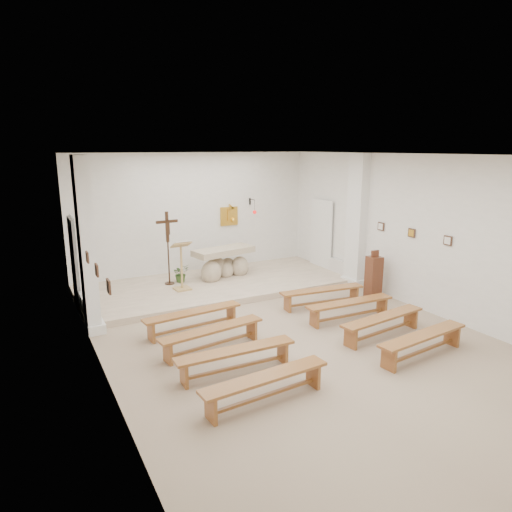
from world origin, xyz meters
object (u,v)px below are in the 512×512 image
bench_right_second (350,306)px  altar (223,265)px  crucifix_stand (168,243)px  donation_pedestal (374,277)px  bench_left_fourth (266,382)px  bench_right_front (322,293)px  bench_right_third (383,321)px  bench_left_second (212,334)px  bench_right_fourth (423,340)px  lectern (182,265)px  bench_left_third (236,355)px  bench_left_front (193,316)px

bench_right_second → altar: bearing=109.8°
crucifix_stand → donation_pedestal: size_ratio=1.59×
bench_right_second → bench_left_fourth: 3.76m
bench_right_front → bench_right_third: size_ratio=1.00×
crucifix_stand → donation_pedestal: bearing=-39.3°
bench_right_front → bench_left_fourth: same height
donation_pedestal → bench_left_second: bearing=-164.3°
bench_right_fourth → lectern: bearing=110.1°
crucifix_stand → bench_left_fourth: (-0.44, -5.94, -0.93)m
bench_left_third → lectern: bearing=83.7°
bench_right_second → bench_right_third: bearing=-87.4°
bench_left_second → bench_right_second: (3.18, -0.00, 0.00)m
donation_pedestal → bench_right_third: size_ratio=0.58×
altar → bench_left_front: bearing=-135.1°
lectern → bench_right_second: lectern is taller
bench_right_second → bench_right_front: bearing=92.6°
bench_right_third → bench_right_fourth: (0.00, -1.00, 0.00)m
bench_right_second → bench_right_fourth: 2.00m
lectern → bench_left_fourth: 5.36m
lectern → bench_left_third: size_ratio=0.62×
lectern → bench_left_third: (-0.58, -4.31, -0.46)m
lectern → bench_right_third: (2.60, -4.31, -0.46)m
bench_left_front → altar: bearing=50.7°
bench_right_front → bench_right_second: 1.00m
bench_left_second → bench_left_third: size_ratio=1.01×
lectern → bench_right_fourth: (2.60, -5.31, -0.46)m
crucifix_stand → bench_left_second: bearing=-100.6°
bench_left_third → bench_right_third: bearing=1.4°
bench_left_front → bench_left_fourth: bearing=-95.3°
bench_right_front → bench_right_fourth: bearing=-83.5°
bench_left_second → bench_right_fourth: 3.76m
bench_left_fourth → crucifix_stand: bearing=81.7°
lectern → bench_left_fourth: (-0.58, -5.31, -0.46)m
bench_left_second → donation_pedestal: bearing=3.6°
crucifix_stand → bench_right_third: size_ratio=0.92×
donation_pedestal → bench_right_front: 1.52m
bench_right_second → bench_right_third: (0.00, -1.00, 0.00)m
bench_right_third → bench_right_fourth: 1.00m
donation_pedestal → bench_left_third: donation_pedestal is taller
crucifix_stand → bench_right_fourth: size_ratio=0.92×
bench_right_fourth → bench_left_fourth: bearing=174.0°
bench_left_second → bench_left_fourth: size_ratio=1.00×
bench_right_front → bench_right_fourth: 3.00m
bench_left_second → bench_right_front: bearing=9.6°
bench_left_fourth → donation_pedestal: bearing=28.1°
lectern → donation_pedestal: (4.11, -2.36, -0.25)m
altar → bench_right_third: bearing=-87.3°
crucifix_stand → bench_right_third: (2.74, -4.94, -0.93)m
altar → bench_left_fourth: (-1.97, -5.92, -0.16)m
bench_right_third → bench_right_second: bearing=83.0°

